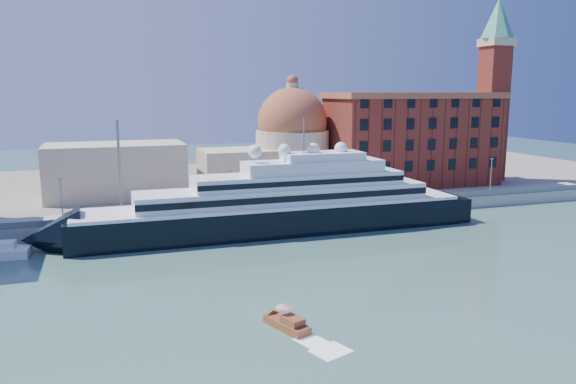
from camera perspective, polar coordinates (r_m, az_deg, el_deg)
name	(u,v)px	position (r m, az deg, el deg)	size (l,w,h in m)	color
ground	(280,273)	(80.40, -0.81, -8.27)	(400.00, 400.00, 0.00)	#355D56
quay	(227,215)	(111.78, -6.19, -2.38)	(180.00, 10.00, 2.50)	gray
land	(193,185)	(151.42, -9.59, 0.74)	(260.00, 72.00, 2.00)	slate
quay_fence	(232,211)	(107.09, -5.68, -1.91)	(180.00, 0.10, 1.20)	slate
superyacht	(263,210)	(101.75, -2.52, -1.88)	(81.33, 11.28, 24.31)	black
water_taxi	(288,323)	(62.46, -0.04, -13.16)	(3.95, 6.33, 2.85)	maroon
warehouse	(412,138)	(146.11, 12.47, 5.36)	(43.00, 19.00, 23.25)	maroon
campanile	(494,79)	(159.44, 20.22, 10.75)	(8.40, 8.40, 47.00)	maroon
church	(231,153)	(134.46, -5.82, 3.92)	(66.00, 18.00, 25.50)	beige
lamp_posts	(161,177)	(106.55, -12.74, 1.51)	(120.80, 2.40, 18.00)	slate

